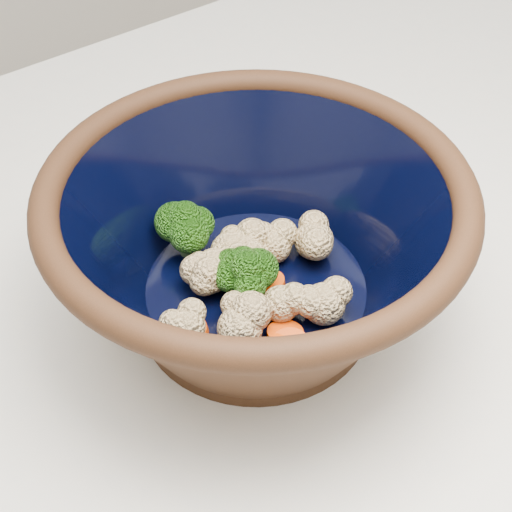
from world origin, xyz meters
TOP-DOWN VIEW (x-y plane):
  - mixing_bowl at (-0.04, 0.12)m, footprint 0.31×0.31m
  - vegetable_pile at (-0.05, 0.12)m, footprint 0.16×0.17m

SIDE VIEW (x-z plane):
  - vegetable_pile at x=-0.05m, z-range 0.92..0.98m
  - mixing_bowl at x=-0.04m, z-range 0.91..1.04m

